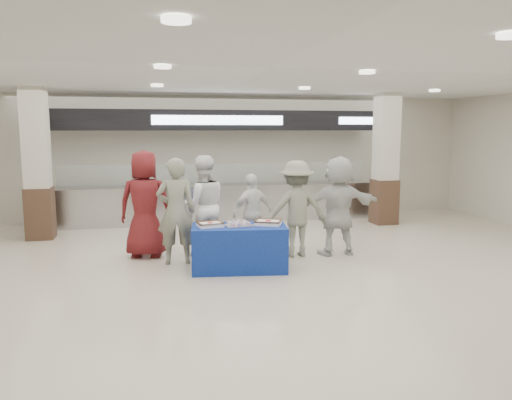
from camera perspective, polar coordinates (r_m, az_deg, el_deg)
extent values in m
plane|color=beige|center=(7.65, 1.46, -9.63)|extent=(14.00, 14.00, 0.00)
cube|color=#B4B5BB|center=(12.74, -4.41, -0.43)|extent=(8.00, 0.80, 0.90)
cube|color=#B4B5BB|center=(12.68, -4.43, 1.67)|extent=(8.00, 0.85, 0.04)
cube|color=white|center=(12.35, -4.25, 3.05)|extent=(7.60, 0.02, 0.50)
cube|color=black|center=(12.60, -4.52, 9.06)|extent=(8.40, 0.70, 0.50)
cube|color=white|center=(12.24, -4.28, 9.09)|extent=(3.20, 0.03, 0.22)
cube|color=white|center=(13.33, 12.30, 8.85)|extent=(1.40, 0.03, 0.18)
cube|color=#3A261A|center=(11.63, -23.44, -1.39)|extent=(0.55, 0.55, 1.10)
cube|color=beige|center=(11.49, -23.88, 6.50)|extent=(0.50, 0.50, 2.10)
cube|color=#3A261A|center=(12.79, 14.42, -0.17)|extent=(0.55, 0.55, 1.10)
cube|color=beige|center=(12.67, 14.68, 7.01)|extent=(0.50, 0.50, 2.10)
cube|color=navy|center=(8.33, -1.92, -5.49)|extent=(1.64, 0.99, 0.75)
cube|color=white|center=(8.20, -5.26, -2.84)|extent=(0.44, 0.37, 0.06)
cube|color=#492B14|center=(8.19, -5.27, -2.54)|extent=(0.44, 0.37, 0.02)
cylinder|color=red|center=(8.19, -5.26, -2.59)|extent=(0.10, 0.10, 0.01)
cube|color=white|center=(8.32, 1.40, -2.63)|extent=(0.51, 0.47, 0.06)
cube|color=#492B14|center=(8.31, 1.40, -2.32)|extent=(0.51, 0.47, 0.02)
cylinder|color=red|center=(8.31, 1.40, -2.38)|extent=(0.12, 0.12, 0.01)
cube|color=#A0A1A5|center=(8.23, -1.98, -2.92)|extent=(0.49, 0.40, 0.02)
imported|color=maroon|center=(9.29, -12.56, -0.46)|extent=(1.07, 0.82, 1.96)
imported|color=slate|center=(8.73, -9.12, -1.27)|extent=(0.70, 0.49, 1.85)
imported|color=white|center=(9.24, -6.13, -0.68)|extent=(0.96, 0.77, 1.86)
imported|color=white|center=(9.55, -0.41, -1.45)|extent=(0.95, 0.67, 1.50)
imported|color=slate|center=(9.18, 4.64, -1.00)|extent=(1.16, 0.68, 1.77)
imported|color=silver|center=(9.38, 9.33, -0.64)|extent=(1.71, 0.55, 1.85)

